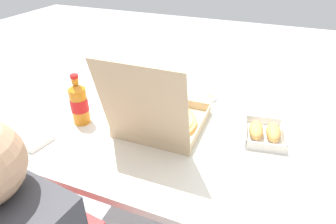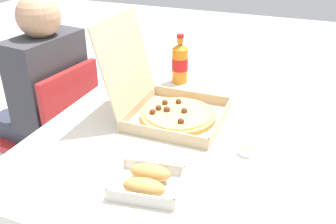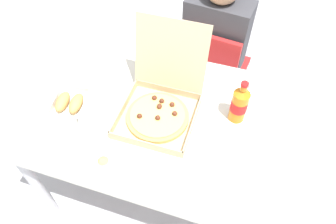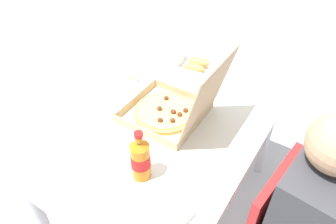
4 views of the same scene
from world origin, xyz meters
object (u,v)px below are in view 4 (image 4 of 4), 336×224
(pizza_box_open, at_px, (172,110))
(napkin_pile, at_px, (172,215))
(bread_side_box, at_px, (196,66))
(diner_person, at_px, (318,223))
(cola_bottle, at_px, (140,159))
(dipping_sauce_cup, at_px, (133,80))
(paper_menu, at_px, (245,76))

(pizza_box_open, xyz_separation_m, napkin_pile, (0.42, 0.27, -0.04))
(pizza_box_open, xyz_separation_m, bread_side_box, (-0.41, -0.10, -0.03))
(diner_person, height_order, pizza_box_open, diner_person)
(cola_bottle, height_order, dipping_sauce_cup, cola_bottle)
(pizza_box_open, relative_size, dipping_sauce_cup, 7.47)
(paper_menu, xyz_separation_m, napkin_pile, (0.92, 0.11, 0.01))
(bread_side_box, xyz_separation_m, paper_menu, (-0.09, 0.25, -0.02))
(bread_side_box, height_order, dipping_sauce_cup, bread_side_box)
(cola_bottle, bearing_deg, diner_person, 108.57)
(napkin_pile, relative_size, dipping_sauce_cup, 1.96)
(diner_person, xyz_separation_m, bread_side_box, (-0.54, -0.80, 0.09))
(pizza_box_open, height_order, paper_menu, pizza_box_open)
(diner_person, xyz_separation_m, pizza_box_open, (-0.13, -0.70, 0.12))
(pizza_box_open, height_order, dipping_sauce_cup, pizza_box_open)
(paper_menu, relative_size, dipping_sauce_cup, 3.75)
(dipping_sauce_cup, bearing_deg, bread_side_box, 140.73)
(bread_side_box, distance_m, dipping_sauce_cup, 0.36)
(pizza_box_open, bearing_deg, bread_side_box, -166.45)
(diner_person, xyz_separation_m, dipping_sauce_cup, (-0.26, -1.02, 0.08))
(diner_person, bearing_deg, bread_side_box, -123.97)
(cola_bottle, relative_size, paper_menu, 1.07)
(bread_side_box, bearing_deg, diner_person, 56.03)
(napkin_pile, distance_m, dipping_sauce_cup, 0.81)
(bread_side_box, relative_size, dipping_sauce_cup, 3.76)
(dipping_sauce_cup, bearing_deg, diner_person, 75.70)
(bread_side_box, relative_size, napkin_pile, 1.92)
(bread_side_box, relative_size, cola_bottle, 0.94)
(paper_menu, bearing_deg, pizza_box_open, -27.16)
(dipping_sauce_cup, bearing_deg, pizza_box_open, 67.71)
(bread_side_box, relative_size, paper_menu, 1.00)
(paper_menu, height_order, dipping_sauce_cup, dipping_sauce_cup)
(paper_menu, bearing_deg, diner_person, 31.19)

